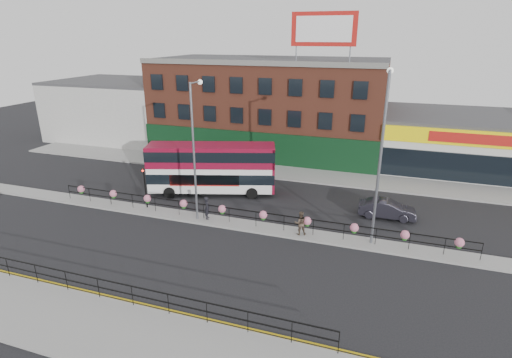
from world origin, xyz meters
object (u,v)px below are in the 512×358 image
(pedestrian_b, at_px, (300,223))
(lamp_column_east, at_px, (382,145))
(car, at_px, (387,209))
(lamp_column_west, at_px, (195,141))
(pedestrian_a, at_px, (207,208))
(double_decker_bus, at_px, (212,164))

(pedestrian_b, xyz_separation_m, lamp_column_east, (4.58, 0.58, 5.55))
(car, height_order, lamp_column_east, lamp_column_east)
(lamp_column_west, bearing_deg, car, 19.76)
(pedestrian_a, height_order, lamp_column_east, lamp_column_east)
(lamp_column_west, bearing_deg, double_decker_bus, 102.79)
(double_decker_bus, distance_m, lamp_column_west, 6.11)
(pedestrian_a, xyz_separation_m, lamp_column_west, (-0.69, -0.01, 4.91))
(pedestrian_a, relative_size, pedestrian_b, 1.02)
(double_decker_bus, height_order, lamp_column_west, lamp_column_west)
(pedestrian_b, bearing_deg, pedestrian_a, -22.19)
(car, relative_size, lamp_column_west, 0.42)
(lamp_column_west, xyz_separation_m, lamp_column_east, (12.16, 0.32, 0.62))
(car, relative_size, pedestrian_a, 2.45)
(double_decker_bus, xyz_separation_m, pedestrian_b, (8.72, -5.27, -1.63))
(car, bearing_deg, pedestrian_b, 130.64)
(lamp_column_east, bearing_deg, pedestrian_a, -178.42)
(pedestrian_b, bearing_deg, double_decker_bus, -51.16)
(double_decker_bus, height_order, car, double_decker_bus)
(double_decker_bus, bearing_deg, pedestrian_b, -31.14)
(pedestrian_b, distance_m, lamp_column_east, 7.22)
(pedestrian_a, height_order, lamp_column_west, lamp_column_west)
(lamp_column_east, bearing_deg, lamp_column_west, -178.47)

